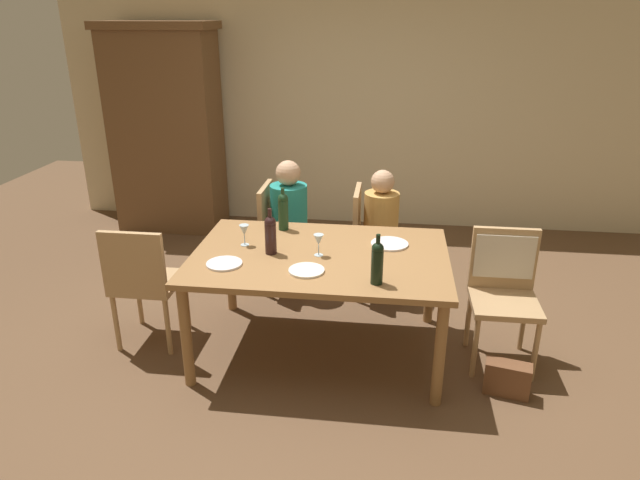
{
  "coord_description": "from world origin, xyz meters",
  "views": [
    {
      "loc": [
        0.44,
        -3.44,
        2.25
      ],
      "look_at": [
        0.0,
        0.0,
        0.85
      ],
      "focal_mm": 31.59,
      "sensor_mm": 36.0,
      "label": 1
    }
  ],
  "objects_px": {
    "chair_right_end": "(504,277)",
    "wine_bottle_dark_red": "(283,210)",
    "chair_left_end": "(143,278)",
    "wine_bottle_tall_green": "(270,234)",
    "dinner_plate_host": "(307,270)",
    "person_man_bearded": "(384,224)",
    "person_woman_host": "(292,217)",
    "chair_far_right": "(370,234)",
    "chair_far_left": "(279,230)",
    "dinner_plate_guest_right": "(224,264)",
    "dining_table": "(320,264)",
    "wine_glass_centre": "(244,231)",
    "wine_glass_near_left": "(319,241)",
    "handbag": "(507,379)",
    "armoire_cabinet": "(166,129)",
    "wine_bottle_short_olive": "(377,262)",
    "dinner_plate_guest_left": "(390,244)"
  },
  "relations": [
    {
      "from": "chair_far_right",
      "to": "wine_bottle_dark_red",
      "type": "xyz_separation_m",
      "value": [
        -0.63,
        -0.53,
        0.37
      ]
    },
    {
      "from": "chair_left_end",
      "to": "wine_bottle_tall_green",
      "type": "relative_size",
      "value": 2.91
    },
    {
      "from": "armoire_cabinet",
      "to": "wine_bottle_tall_green",
      "type": "relative_size",
      "value": 6.89
    },
    {
      "from": "handbag",
      "to": "person_man_bearded",
      "type": "bearing_deg",
      "value": 122.26
    },
    {
      "from": "chair_far_left",
      "to": "person_man_bearded",
      "type": "bearing_deg",
      "value": 90.0
    },
    {
      "from": "dining_table",
      "to": "wine_bottle_short_olive",
      "type": "bearing_deg",
      "value": -45.39
    },
    {
      "from": "armoire_cabinet",
      "to": "chair_far_left",
      "type": "xyz_separation_m",
      "value": [
        1.48,
        -1.37,
        -0.56
      ]
    },
    {
      "from": "person_woman_host",
      "to": "handbag",
      "type": "xyz_separation_m",
      "value": [
        1.6,
        -1.31,
        -0.55
      ]
    },
    {
      "from": "person_woman_host",
      "to": "wine_bottle_dark_red",
      "type": "bearing_deg",
      "value": 3.38
    },
    {
      "from": "chair_right_end",
      "to": "dinner_plate_guest_right",
      "type": "relative_size",
      "value": 3.98
    },
    {
      "from": "chair_left_end",
      "to": "wine_bottle_tall_green",
      "type": "bearing_deg",
      "value": 3.49
    },
    {
      "from": "chair_far_left",
      "to": "chair_right_end",
      "type": "height_order",
      "value": "same"
    },
    {
      "from": "chair_far_left",
      "to": "chair_far_right",
      "type": "bearing_deg",
      "value": 90.0
    },
    {
      "from": "dining_table",
      "to": "person_woman_host",
      "type": "xyz_separation_m",
      "value": [
        -0.36,
        0.96,
        -0.02
      ]
    },
    {
      "from": "dining_table",
      "to": "wine_glass_centre",
      "type": "height_order",
      "value": "wine_glass_centre"
    },
    {
      "from": "chair_far_left",
      "to": "chair_far_right",
      "type": "height_order",
      "value": "same"
    },
    {
      "from": "dining_table",
      "to": "wine_bottle_dark_red",
      "type": "bearing_deg",
      "value": 127.77
    },
    {
      "from": "chair_far_left",
      "to": "person_man_bearded",
      "type": "height_order",
      "value": "person_man_bearded"
    },
    {
      "from": "chair_far_right",
      "to": "dinner_plate_guest_left",
      "type": "relative_size",
      "value": 3.53
    },
    {
      "from": "chair_far_left",
      "to": "dinner_plate_host",
      "type": "relative_size",
      "value": 4.06
    },
    {
      "from": "chair_left_end",
      "to": "wine_glass_centre",
      "type": "xyz_separation_m",
      "value": [
        0.7,
        0.17,
        0.32
      ]
    },
    {
      "from": "chair_far_left",
      "to": "wine_glass_centre",
      "type": "height_order",
      "value": "chair_far_left"
    },
    {
      "from": "wine_glass_centre",
      "to": "person_man_bearded",
      "type": "bearing_deg",
      "value": 42.56
    },
    {
      "from": "wine_glass_near_left",
      "to": "dinner_plate_host",
      "type": "height_order",
      "value": "wine_glass_near_left"
    },
    {
      "from": "dinner_plate_host",
      "to": "wine_bottle_tall_green",
      "type": "bearing_deg",
      "value": 137.67
    },
    {
      "from": "handbag",
      "to": "dinner_plate_guest_left",
      "type": "bearing_deg",
      "value": 143.74
    },
    {
      "from": "chair_far_right",
      "to": "chair_right_end",
      "type": "distance_m",
      "value": 1.26
    },
    {
      "from": "dinner_plate_guest_left",
      "to": "person_woman_host",
      "type": "bearing_deg",
      "value": 138.01
    },
    {
      "from": "wine_bottle_short_olive",
      "to": "handbag",
      "type": "bearing_deg",
      "value": 3.14
    },
    {
      "from": "armoire_cabinet",
      "to": "person_woman_host",
      "type": "height_order",
      "value": "armoire_cabinet"
    },
    {
      "from": "chair_far_right",
      "to": "person_man_bearded",
      "type": "distance_m",
      "value": 0.15
    },
    {
      "from": "chair_far_left",
      "to": "dinner_plate_guest_right",
      "type": "xyz_separation_m",
      "value": [
        -0.11,
        -1.21,
        0.22
      ]
    },
    {
      "from": "chair_right_end",
      "to": "person_man_bearded",
      "type": "distance_m",
      "value": 1.18
    },
    {
      "from": "person_woman_host",
      "to": "dinner_plate_guest_left",
      "type": "xyz_separation_m",
      "value": [
        0.82,
        -0.74,
        0.1
      ]
    },
    {
      "from": "person_woman_host",
      "to": "wine_bottle_tall_green",
      "type": "relative_size",
      "value": 3.61
    },
    {
      "from": "chair_far_left",
      "to": "person_man_bearded",
      "type": "distance_m",
      "value": 0.89
    },
    {
      "from": "dining_table",
      "to": "chair_far_right",
      "type": "distance_m",
      "value": 1.01
    },
    {
      "from": "chair_right_end",
      "to": "wine_bottle_dark_red",
      "type": "distance_m",
      "value": 1.62
    },
    {
      "from": "armoire_cabinet",
      "to": "wine_bottle_dark_red",
      "type": "height_order",
      "value": "armoire_cabinet"
    },
    {
      "from": "person_woman_host",
      "to": "handbag",
      "type": "distance_m",
      "value": 2.14
    },
    {
      "from": "chair_far_right",
      "to": "chair_left_end",
      "type": "xyz_separation_m",
      "value": [
        -1.54,
        -1.05,
        0.0
      ]
    },
    {
      "from": "chair_left_end",
      "to": "handbag",
      "type": "distance_m",
      "value": 2.52
    },
    {
      "from": "chair_right_end",
      "to": "person_man_bearded",
      "type": "relative_size",
      "value": 0.85
    },
    {
      "from": "chair_far_right",
      "to": "dinner_plate_host",
      "type": "bearing_deg",
      "value": -15.58
    },
    {
      "from": "wine_bottle_dark_red",
      "to": "dinner_plate_host",
      "type": "distance_m",
      "value": 0.78
    },
    {
      "from": "chair_right_end",
      "to": "wine_glass_centre",
      "type": "xyz_separation_m",
      "value": [
        -1.78,
        -0.04,
        0.26
      ]
    },
    {
      "from": "chair_far_left",
      "to": "dinner_plate_guest_left",
      "type": "xyz_separation_m",
      "value": [
        0.93,
        -0.74,
        0.22
      ]
    },
    {
      "from": "dining_table",
      "to": "dinner_plate_host",
      "type": "relative_size",
      "value": 7.58
    },
    {
      "from": "wine_bottle_tall_green",
      "to": "wine_bottle_dark_red",
      "type": "distance_m",
      "value": 0.46
    },
    {
      "from": "wine_bottle_tall_green",
      "to": "dinner_plate_host",
      "type": "relative_size",
      "value": 1.4
    }
  ]
}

